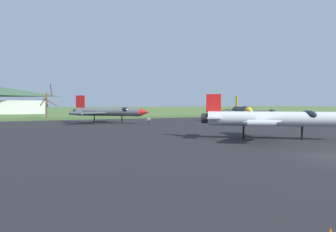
# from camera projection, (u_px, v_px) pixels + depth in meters

# --- Properties ---
(asphalt_apron) EXTENTS (77.23, 62.85, 0.05)m
(asphalt_apron) POSITION_uv_depth(u_px,v_px,m) (184.00, 132.00, 35.21)
(asphalt_apron) COLOR black
(asphalt_apron) RESTS_ON ground
(grass_verge_strip) EXTENTS (137.23, 12.00, 0.06)m
(grass_verge_strip) POSITION_uv_depth(u_px,v_px,m) (102.00, 118.00, 68.78)
(grass_verge_strip) COLOR #40592A
(grass_verge_strip) RESTS_ON ground
(jet_fighter_front_left) EXTENTS (11.73, 10.10, 4.07)m
(jet_fighter_front_left) POSITION_uv_depth(u_px,v_px,m) (275.00, 119.00, 27.29)
(jet_fighter_front_left) COLOR silver
(jet_fighter_front_left) RESTS_ON ground
(jet_fighter_front_right) EXTENTS (11.79, 13.57, 4.62)m
(jet_fighter_front_right) POSITION_uv_depth(u_px,v_px,m) (242.00, 110.00, 54.86)
(jet_fighter_front_right) COLOR #33383D
(jet_fighter_front_right) RESTS_ON ground
(info_placard_front_right) EXTENTS (0.58, 0.28, 0.95)m
(info_placard_front_right) POSITION_uv_depth(u_px,v_px,m) (253.00, 121.00, 47.62)
(info_placard_front_right) COLOR black
(info_placard_front_right) RESTS_ON ground
(jet_fighter_rear_left) EXTENTS (12.00, 11.84, 4.58)m
(jet_fighter_rear_left) POSITION_uv_depth(u_px,v_px,m) (109.00, 112.00, 50.21)
(jet_fighter_rear_left) COLOR #565B60
(jet_fighter_rear_left) RESTS_ON ground
(info_placard_rear_left) EXTENTS (0.63, 0.34, 1.06)m
(info_placard_rear_left) POSITION_uv_depth(u_px,v_px,m) (149.00, 120.00, 46.50)
(info_placard_rear_left) COLOR black
(info_placard_rear_left) RESTS_ON ground
(bare_tree_center) EXTENTS (3.56, 3.59, 7.59)m
(bare_tree_center) POSITION_uv_depth(u_px,v_px,m) (47.00, 103.00, 67.59)
(bare_tree_center) COLOR brown
(bare_tree_center) RESTS_ON ground
(visitor_building) EXTENTS (26.35, 14.59, 8.51)m
(visitor_building) POSITION_uv_depth(u_px,v_px,m) (1.00, 100.00, 98.16)
(visitor_building) COLOR beige
(visitor_building) RESTS_ON ground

